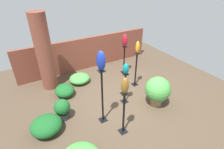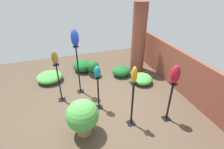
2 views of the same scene
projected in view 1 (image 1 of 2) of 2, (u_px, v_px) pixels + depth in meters
ground_plane at (120, 99)px, 5.67m from camera, size 8.00×8.00×0.00m
brick_wall_back at (88, 53)px, 7.22m from camera, size 5.60×0.12×1.31m
brick_pillar at (44, 53)px, 5.63m from camera, size 0.52×0.52×2.58m
pedestal_amber at (136, 71)px, 6.09m from camera, size 0.20×0.20×1.24m
pedestal_bronze at (124, 115)px, 4.22m from camera, size 0.20×0.20×1.21m
pedestal_teal at (125, 90)px, 5.30m from camera, size 0.20×0.20×1.01m
pedestal_cobalt at (102, 99)px, 4.48m from camera, size 0.20×0.20×1.57m
pedestal_ruby at (124, 61)px, 6.90m from camera, size 0.20×0.20×1.12m
art_vase_amber at (138, 47)px, 5.65m from camera, size 0.14×0.13×0.41m
art_vase_bronze at (125, 86)px, 3.78m from camera, size 0.18×0.17×0.41m
art_vase_teal at (126, 69)px, 4.94m from camera, size 0.18×0.17×0.33m
art_vase_cobalt at (101, 61)px, 3.93m from camera, size 0.21×0.23×0.49m
art_vase_ruby at (125, 40)px, 6.47m from camera, size 0.21×0.23×0.49m
potted_plant_mid_right at (158, 90)px, 5.18m from camera, size 0.76×0.76×0.93m
potted_plant_front_left at (62, 109)px, 4.77m from camera, size 0.44×0.44×0.60m
foliage_bed_east at (65, 90)px, 5.74m from camera, size 0.61×0.69×0.37m
foliage_bed_west at (80, 78)px, 6.44m from camera, size 0.74×0.72×0.32m
foliage_bed_center at (46, 126)px, 4.38m from camera, size 0.78×0.75×0.45m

